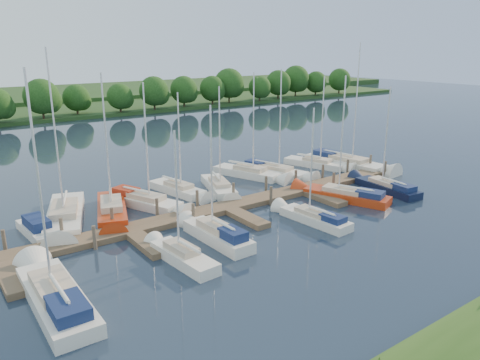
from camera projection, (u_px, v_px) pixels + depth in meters
ground at (293, 244)px, 30.53m from camera, size 260.00×260.00×0.00m
dock at (230, 210)px, 36.17m from camera, size 40.00×6.00×0.40m
mooring_pilings at (222, 201)px, 36.93m from camera, size 38.24×2.84×2.00m
far_shore at (28, 111)px, 88.88m from camera, size 180.00×30.00×0.60m
distant_hill at (3, 97)px, 108.25m from camera, size 220.00×40.00×1.40m
treeline at (48, 97)px, 77.92m from camera, size 145.00×9.72×8.18m
motorboat at (39, 231)px, 31.64m from camera, size 1.90×5.39×1.59m
sailboat_n_2 at (65, 219)px, 34.11m from camera, size 5.12×10.11×12.84m
sailboat_n_3 at (112, 213)px, 35.30m from camera, size 4.36×8.61×11.13m
sailboat_n_4 at (146, 203)px, 37.40m from camera, size 4.33×7.89×10.24m
sailboat_n_5 at (179, 191)px, 40.67m from camera, size 2.79×7.17×9.11m
sailboat_n_6 at (220, 188)px, 41.39m from camera, size 3.66×7.48×9.51m
sailboat_n_7 at (251, 174)px, 45.80m from camera, size 4.24×8.12×10.45m
sailboat_n_8 at (276, 172)px, 46.57m from camera, size 3.89×8.53×10.67m
sailboat_n_9 at (318, 164)px, 49.55m from camera, size 3.89×7.70×9.77m
sailboat_n_10 at (349, 164)px, 49.62m from camera, size 3.63×10.58×13.17m
sailboat_s_0 at (55, 298)px, 23.39m from camera, size 2.34×9.41×12.03m
sailboat_s_1 at (182, 257)px, 27.94m from camera, size 1.92×6.35×8.33m
sailboat_s_2 at (216, 236)px, 30.87m from camera, size 1.86×7.11×9.41m
sailboat_s_3 at (313, 218)px, 34.17m from camera, size 2.04×6.79×8.64m
sailboat_s_4 at (343, 196)px, 39.16m from camera, size 4.39×8.26×10.55m
sailboat_s_5 at (385, 187)px, 41.48m from camera, size 2.38×7.49×9.46m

